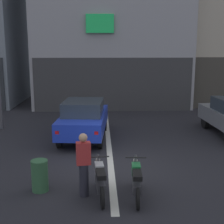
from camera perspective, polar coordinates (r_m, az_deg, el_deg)
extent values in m
plane|color=#232328|center=(10.14, -0.22, -10.08)|extent=(120.00, 120.00, 0.00)
cube|color=silver|center=(15.87, -0.97, -2.03)|extent=(0.20, 18.00, 0.01)
cube|color=#373739|center=(18.60, 0.22, 4.99)|extent=(9.43, 0.10, 3.20)
cube|color=#1EE566|center=(18.44, -2.24, 15.90)|extent=(1.60, 0.16, 1.05)
cylinder|color=black|center=(14.57, -7.47, -2.09)|extent=(0.23, 0.65, 0.64)
cylinder|color=black|center=(14.39, -1.38, -2.17)|extent=(0.23, 0.65, 0.64)
cylinder|color=black|center=(12.11, -9.56, -5.00)|extent=(0.23, 0.65, 0.64)
cylinder|color=black|center=(11.89, -2.20, -5.16)|extent=(0.23, 0.65, 0.64)
cube|color=#1E38BF|center=(13.11, -5.14, -1.66)|extent=(2.08, 4.23, 0.66)
cube|color=#2D3842|center=(12.83, -5.28, 0.84)|extent=(1.70, 2.09, 0.56)
cube|color=red|center=(11.28, -10.03, -3.71)|extent=(0.14, 0.07, 0.12)
cube|color=red|center=(11.07, -2.88, -3.85)|extent=(0.14, 0.07, 0.12)
cylinder|color=black|center=(15.46, 16.69, -1.70)|extent=(0.20, 0.65, 0.64)
cylinder|color=black|center=(8.71, -2.56, -12.01)|extent=(0.12, 0.52, 0.52)
cylinder|color=black|center=(7.68, -1.79, -15.43)|extent=(0.12, 0.52, 0.52)
cube|color=#38383D|center=(8.10, -2.18, -13.06)|extent=(0.27, 0.75, 0.22)
cube|color=black|center=(7.82, -2.09, -11.20)|extent=(0.27, 0.62, 0.12)
cube|color=#B2B5BA|center=(8.20, -2.37, -10.22)|extent=(0.25, 0.38, 0.24)
cylinder|color=#4C4C51|center=(8.43, -2.50, -10.10)|extent=(0.09, 0.24, 0.70)
cylinder|color=black|center=(8.24, -2.47, -8.22)|extent=(0.55, 0.09, 0.04)
sphere|color=silver|center=(8.49, -2.58, -8.73)|extent=(0.12, 0.12, 0.12)
cylinder|color=black|center=(8.69, 4.24, -12.10)|extent=(0.10, 0.52, 0.52)
cylinder|color=black|center=(7.65, 4.74, -15.57)|extent=(0.10, 0.52, 0.52)
cube|color=#38383D|center=(8.07, 4.51, -13.17)|extent=(0.24, 0.75, 0.22)
cube|color=black|center=(7.79, 4.62, -11.32)|extent=(0.25, 0.61, 0.12)
cube|color=#1E7238|center=(8.18, 4.43, -10.32)|extent=(0.24, 0.37, 0.24)
cylinder|color=#4C4C51|center=(8.41, 4.34, -10.19)|extent=(0.08, 0.24, 0.70)
cylinder|color=black|center=(8.22, 4.40, -8.31)|extent=(0.55, 0.07, 0.04)
sphere|color=silver|center=(8.46, 4.30, -8.82)|extent=(0.12, 0.12, 0.12)
cylinder|color=#23232D|center=(8.20, -5.17, -12.30)|extent=(0.24, 0.24, 0.86)
cube|color=#B22D2D|center=(7.94, -5.26, -7.55)|extent=(0.39, 0.27, 0.58)
sphere|color=tan|center=(7.82, -5.32, -4.71)|extent=(0.22, 0.22, 0.22)
cylinder|color=#2D5938|center=(8.66, -13.09, -11.29)|extent=(0.44, 0.44, 0.85)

